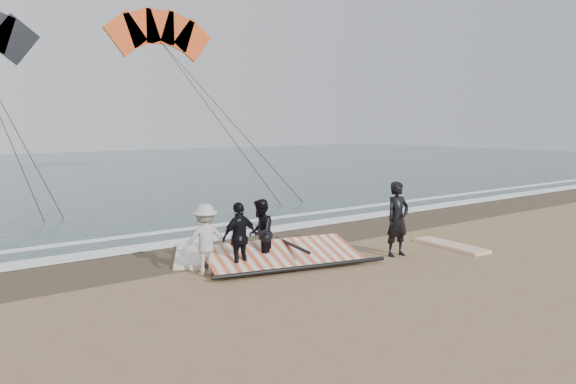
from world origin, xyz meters
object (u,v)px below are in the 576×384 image
at_px(board_cream, 190,255).
at_px(sail_rig, 276,257).
at_px(board_white, 450,245).
at_px(man_main, 398,219).

bearing_deg(board_cream, sail_rig, -28.29).
xyz_separation_m(board_cream, sail_rig, (1.25, -1.94, 0.14)).
distance_m(board_white, board_cream, 6.93).
bearing_deg(board_cream, man_main, -7.21).
relative_size(board_white, board_cream, 0.84).
height_order(man_main, board_white, man_main).
bearing_deg(board_cream, board_white, 0.62).
xyz_separation_m(board_white, board_cream, (-6.11, 3.28, 0.01)).
relative_size(board_cream, sail_rig, 0.63).
relative_size(board_white, sail_rig, 0.53).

